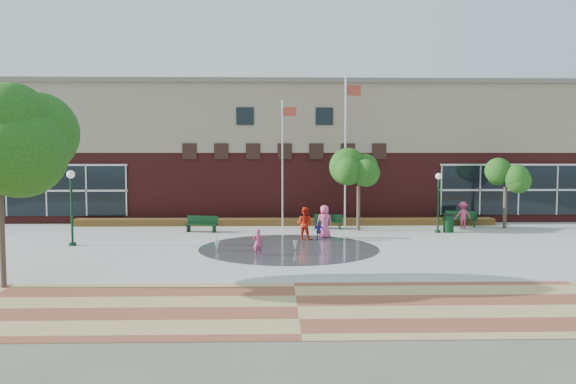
{
  "coord_description": "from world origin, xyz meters",
  "views": [
    {
      "loc": [
        -0.66,
        -23.06,
        4.49
      ],
      "look_at": [
        0.0,
        4.0,
        2.6
      ],
      "focal_mm": 35.0,
      "sensor_mm": 36.0,
      "label": 1
    }
  ],
  "objects_px": {
    "child_splash": "(258,242)",
    "flagpole_left": "(283,158)",
    "trash_can": "(448,223)",
    "bench_left": "(201,227)",
    "flagpole_right": "(346,144)"
  },
  "relations": [
    {
      "from": "flagpole_right",
      "to": "child_splash",
      "type": "xyz_separation_m",
      "value": [
        -5.0,
        -9.04,
        -4.46
      ]
    },
    {
      "from": "trash_can",
      "to": "flagpole_left",
      "type": "bearing_deg",
      "value": 168.97
    },
    {
      "from": "flagpole_left",
      "to": "flagpole_right",
      "type": "bearing_deg",
      "value": 10.2
    },
    {
      "from": "bench_left",
      "to": "child_splash",
      "type": "bearing_deg",
      "value": -50.49
    },
    {
      "from": "flagpole_left",
      "to": "child_splash",
      "type": "bearing_deg",
      "value": -93.86
    },
    {
      "from": "flagpole_right",
      "to": "bench_left",
      "type": "bearing_deg",
      "value": 168.73
    },
    {
      "from": "bench_left",
      "to": "trash_can",
      "type": "bearing_deg",
      "value": 12.67
    },
    {
      "from": "trash_can",
      "to": "child_splash",
      "type": "bearing_deg",
      "value": -147.0
    },
    {
      "from": "child_splash",
      "to": "flagpole_right",
      "type": "bearing_deg",
      "value": -127.97
    },
    {
      "from": "bench_left",
      "to": "trash_can",
      "type": "relative_size",
      "value": 1.87
    },
    {
      "from": "trash_can",
      "to": "bench_left",
      "type": "bearing_deg",
      "value": 178.35
    },
    {
      "from": "child_splash",
      "to": "flagpole_left",
      "type": "bearing_deg",
      "value": -107.18
    },
    {
      "from": "flagpole_left",
      "to": "trash_can",
      "type": "bearing_deg",
      "value": -6.69
    },
    {
      "from": "flagpole_left",
      "to": "child_splash",
      "type": "distance_m",
      "value": 9.46
    },
    {
      "from": "flagpole_left",
      "to": "child_splash",
      "type": "xyz_separation_m",
      "value": [
        -1.25,
        -8.65,
        -3.62
      ]
    }
  ]
}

